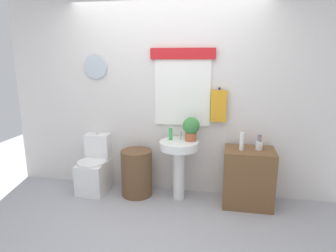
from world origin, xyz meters
TOP-DOWN VIEW (x-y plane):
  - ground_plane at (0.00, 0.00)m, footprint 8.00×8.00m
  - back_wall at (0.00, 1.15)m, footprint 4.40×0.18m
  - toilet at (-0.96, 0.88)m, footprint 0.38×0.51m
  - laundry_hamper at (-0.35, 0.85)m, footprint 0.41×0.41m
  - pedestal_sink at (0.21, 0.85)m, footprint 0.50×0.50m
  - faucet at (0.21, 0.97)m, footprint 0.03×0.03m
  - wooden_cabinet at (1.08, 0.85)m, footprint 0.60×0.44m
  - soap_bottle at (0.09, 0.90)m, footprint 0.05×0.05m
  - potted_plant at (0.35, 0.91)m, footprint 0.21×0.21m
  - lotion_bottle at (0.97, 0.81)m, footprint 0.05×0.05m
  - toothbrush_cup at (1.18, 0.87)m, footprint 0.08×0.08m

SIDE VIEW (x-z plane):
  - ground_plane at x=0.00m, z-range 0.00..0.00m
  - toilet at x=-0.96m, z-range -0.09..0.69m
  - laundry_hamper at x=-0.35m, z-range 0.00..0.62m
  - wooden_cabinet at x=1.08m, z-range 0.00..0.72m
  - pedestal_sink at x=0.21m, z-range 0.19..0.97m
  - toothbrush_cup at x=1.18m, z-range 0.68..0.87m
  - faucet at x=0.21m, z-range 0.78..0.88m
  - lotion_bottle at x=0.97m, z-range 0.72..0.94m
  - soap_bottle at x=0.09m, z-range 0.78..0.93m
  - potted_plant at x=0.35m, z-range 0.79..1.09m
  - back_wall at x=0.00m, z-range 0.00..2.60m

